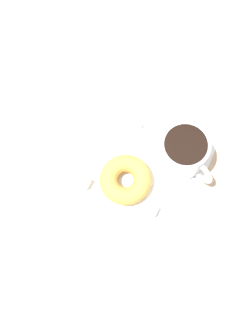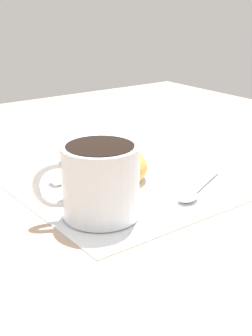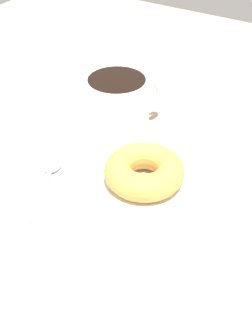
{
  "view_description": "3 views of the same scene",
  "coord_description": "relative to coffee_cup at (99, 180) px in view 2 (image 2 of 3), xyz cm",
  "views": [
    {
      "loc": [
        19.62,
        7.19,
        71.62
      ],
      "look_at": [
        1.24,
        -1.56,
        2.3
      ],
      "focal_mm": 40.0,
      "sensor_mm": 36.0,
      "label": 1
    },
    {
      "loc": [
        -47.89,
        34.24,
        24.98
      ],
      "look_at": [
        1.24,
        -1.56,
        2.3
      ],
      "focal_mm": 50.0,
      "sensor_mm": 36.0,
      "label": 2
    },
    {
      "loc": [
        25.44,
        -40.65,
        37.99
      ],
      "look_at": [
        1.24,
        -1.56,
        2.3
      ],
      "focal_mm": 50.0,
      "sensor_mm": 36.0,
      "label": 3
    }
  ],
  "objects": [
    {
      "name": "coffee_cup",
      "position": [
        0.0,
        0.0,
        0.0
      ],
      "size": [
        9.07,
        11.9,
        8.68
      ],
      "color": "silver",
      "rests_on": "napkin"
    },
    {
      "name": "donut",
      "position": [
        8.83,
        -7.86,
        -2.72
      ],
      "size": [
        10.09,
        10.09,
        3.52
      ],
      "primitive_type": "torus",
      "color": "gold",
      "rests_on": "napkin"
    },
    {
      "name": "sugar_cube",
      "position": [
        11.88,
        -0.77,
        -3.56
      ],
      "size": [
        1.85,
        1.85,
        1.85
      ],
      "primitive_type": "cube",
      "color": "white",
      "rests_on": "napkin"
    },
    {
      "name": "sugar_cube_extra",
      "position": [
        12.56,
        -14.93,
        -3.49
      ],
      "size": [
        1.99,
        1.99,
        1.99
      ],
      "primitive_type": "cube",
      "color": "white",
      "rests_on": "napkin"
    },
    {
      "name": "napkin",
      "position": [
        6.73,
        -8.78,
        -4.63
      ],
      "size": [
        29.67,
        29.67,
        0.3
      ],
      "primitive_type": "cube",
      "rotation": [
        0.0,
        0.0,
        0.02
      ],
      "color": "white",
      "rests_on": "ground_plane"
    },
    {
      "name": "spoon",
      "position": [
        -2.28,
        -13.06,
        -4.08
      ],
      "size": [
        6.65,
        12.49,
        0.9
      ],
      "color": "silver",
      "rests_on": "napkin"
    },
    {
      "name": "ground_plane",
      "position": [
        5.49,
        -7.22,
        -5.78
      ],
      "size": [
        120.0,
        120.0,
        2.0
      ],
      "primitive_type": "cube",
      "color": "tan"
    }
  ]
}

